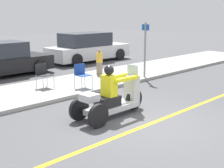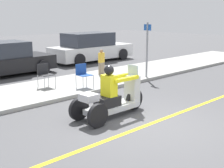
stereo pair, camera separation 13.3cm
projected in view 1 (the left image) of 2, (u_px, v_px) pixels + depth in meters
name	position (u px, v px, depth m)	size (l,w,h in m)	color
ground_plane	(149.00, 124.00, 7.70)	(60.00, 60.00, 0.00)	#4C4C4F
lane_stripe	(143.00, 126.00, 7.55)	(24.00, 0.12, 0.01)	gold
sidewalk_strip	(46.00, 90.00, 10.87)	(28.00, 2.80, 0.12)	#9E9E99
motorcycle_trike	(112.00, 98.00, 8.20)	(2.29, 0.83, 1.39)	black
spectator_mid_group	(99.00, 62.00, 13.18)	(0.27, 0.19, 1.06)	gray
folding_chair_curbside	(82.00, 73.00, 10.89)	(0.50, 0.50, 0.82)	#A5A8AD
folding_chair_set_back	(43.00, 73.00, 10.91)	(0.46, 0.46, 0.82)	#A5A8AD
parked_car_lot_left	(88.00, 48.00, 17.50)	(4.88, 2.00, 1.60)	silver
parked_car_lot_right	(0.00, 60.00, 13.45)	(4.20, 2.05, 1.47)	black
street_sign	(145.00, 48.00, 12.54)	(0.08, 0.36, 2.20)	gray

